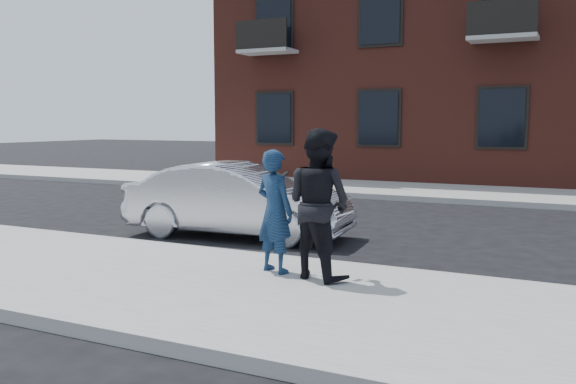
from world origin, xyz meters
The scene contains 8 objects.
ground centered at (0.00, 0.00, 0.00)m, with size 100.00×100.00×0.00m, color black.
near_sidewalk centered at (0.00, -0.25, 0.07)m, with size 50.00×3.50×0.15m, color gray.
near_curb centered at (0.00, 1.55, 0.07)m, with size 50.00×0.10×0.15m, color #999691.
far_sidewalk centered at (0.00, 11.25, 0.07)m, with size 50.00×3.50×0.15m, color gray.
far_curb centered at (0.00, 9.45, 0.07)m, with size 50.00×0.10×0.15m, color #999691.
silver_sedan centered at (-3.23, 3.20, 0.67)m, with size 1.42×4.07×1.34m, color silver.
man_hoodie centered at (-1.18, 0.64, 0.94)m, with size 0.67×0.57×1.58m.
man_peacoat centered at (-0.56, 0.63, 1.07)m, with size 1.07×0.95×1.85m.
Camera 1 is at (2.34, -6.21, 2.07)m, focal length 38.00 mm.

